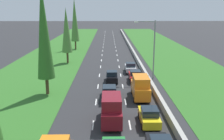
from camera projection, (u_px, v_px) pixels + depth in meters
ground_plane at (109, 53)px, 61.57m from camera, size 300.00×300.00×0.00m
grass_verge_left at (58, 53)px, 61.39m from camera, size 14.00×140.00×0.04m
grass_verge_right at (168, 53)px, 61.77m from camera, size 14.00×140.00×0.04m
median_barrier at (133, 51)px, 61.55m from camera, size 0.44×120.00×0.85m
lane_markings at (109, 53)px, 61.57m from camera, size 3.64×116.00×0.01m
yellow_hatchback_right_lane_third at (149, 116)px, 23.72m from camera, size 1.74×3.90×1.72m
orange_van_right_lane at (140, 87)px, 30.54m from camera, size 1.96×4.90×2.82m
red_hatchback_right_lane at (135, 76)px, 37.61m from camera, size 1.74×3.90×1.72m
maroon_van_centre_lane at (112, 109)px, 23.88m from camera, size 1.96×4.90×2.82m
black_sedan_centre_lane_fourth at (109, 93)px, 30.36m from camera, size 1.82×4.50×1.64m
silver_hatchback_right_lane at (130, 68)px, 42.92m from camera, size 1.74×3.90×1.72m
black_hatchback_centre_lane at (112, 76)px, 37.34m from camera, size 1.74×3.90×1.72m
poplar_tree_second at (44, 31)px, 30.29m from camera, size 2.15×2.15×13.99m
poplar_tree_third at (66, 30)px, 48.84m from camera, size 2.07×2.07×10.93m
poplar_tree_fourth at (75, 20)px, 65.01m from camera, size 2.13×2.13×13.33m
street_light_mast at (152, 46)px, 37.84m from camera, size 3.20×0.28×9.00m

